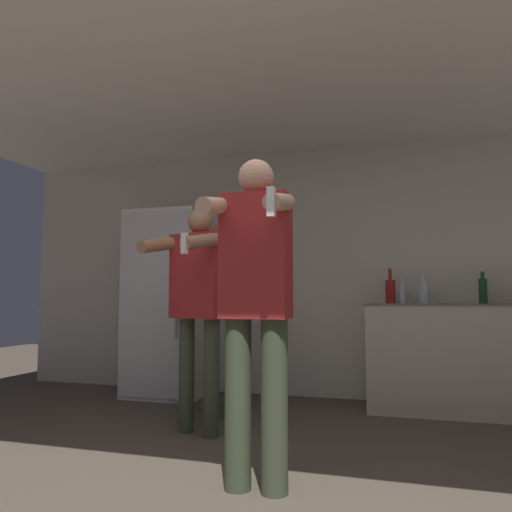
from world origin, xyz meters
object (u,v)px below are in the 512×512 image
Objects in this scene: refrigerator at (170,303)px; bottle_brown_liquor at (402,293)px; person_man_side at (198,293)px; person_spectator_back at (223,301)px; bottle_red_label at (483,290)px; bottle_clear_vodka at (424,291)px; bottle_amber_bourbon at (390,291)px; person_woman_foreground at (256,301)px.

refrigerator is 7.38× the size of bottle_brown_liquor.
person_spectator_back is at bearing 90.94° from person_man_side.
bottle_brown_liquor is at bearing -180.00° from bottle_red_label.
bottle_amber_bourbon is at bearing 180.00° from bottle_clear_vodka.
bottle_amber_bourbon is (2.20, 0.12, 0.12)m from refrigerator.
bottle_red_label is 1.20× the size of bottle_brown_liquor.
bottle_brown_liquor is (-0.19, 0.00, -0.01)m from bottle_clear_vodka.
bottle_clear_vodka is at bearing 26.84° from person_spectator_back.
person_woman_foreground is at bearing -105.13° from bottle_amber_bourbon.
bottle_red_label is at bearing 33.10° from person_man_side.
bottle_red_label is at bearing 58.29° from person_woman_foreground.
person_woman_foreground is (-0.72, -2.28, -0.06)m from bottle_brown_liquor.
bottle_brown_liquor is at bearing 29.83° from person_spectator_back.
person_man_side is at bearing -133.93° from bottle_amber_bourbon.
bottle_amber_bourbon is at bearing 46.07° from person_man_side.
bottle_clear_vodka is at bearing 68.15° from person_woman_foreground.
bottle_red_label is 2.30m from person_spectator_back.
bottle_amber_bourbon is 0.30m from bottle_clear_vodka.
bottle_brown_liquor is at bearing -0.00° from bottle_amber_bourbon.
person_woman_foreground is at bearing -111.85° from bottle_clear_vodka.
bottle_amber_bourbon is at bearing 3.11° from refrigerator.
bottle_brown_liquor is at bearing 180.00° from bottle_clear_vodka.
person_man_side is at bearing -89.06° from person_spectator_back.
bottle_red_label reaches higher than bottle_clear_vodka.
bottle_amber_bourbon is at bearing 74.87° from person_woman_foreground.
refrigerator is 2.31m from bottle_brown_liquor.
bottle_amber_bourbon is 1.28× the size of bottle_brown_liquor.
person_spectator_back reaches higher than bottle_clear_vodka.
person_spectator_back is at bearing -148.28° from bottle_amber_bourbon.
person_spectator_back is (-1.45, -0.83, -0.07)m from bottle_brown_liquor.
bottle_red_label is 0.18× the size of person_man_side.
bottle_clear_vodka is (0.30, -0.00, -0.01)m from bottle_amber_bourbon.
refrigerator reaches higher than person_man_side.
bottle_amber_bourbon is 0.19× the size of person_woman_foreground.
refrigerator is 6.14× the size of bottle_red_label.
bottle_amber_bourbon is at bearing -180.00° from bottle_red_label.
bottle_red_label is 0.18× the size of person_woman_foreground.
person_man_side reaches higher than bottle_brown_liquor.
person_spectator_back is (0.86, -0.71, 0.03)m from refrigerator.
bottle_red_label reaches higher than bottle_brown_liquor.
bottle_clear_vodka is 0.17× the size of person_man_side.
person_man_side reaches higher than bottle_clear_vodka.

